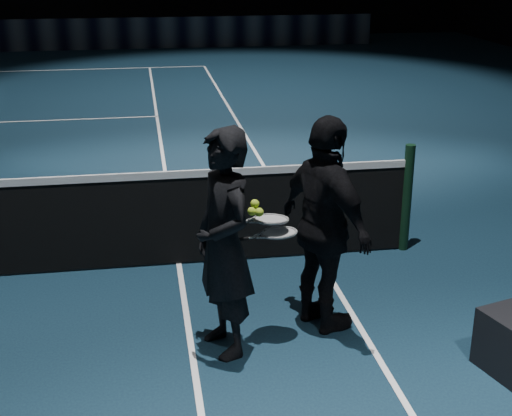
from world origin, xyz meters
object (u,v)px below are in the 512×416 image
(player_b, at_px, (325,226))
(racket_lower, at_px, (279,233))
(racket_upper, at_px, (271,219))
(player_a, at_px, (224,244))
(tennis_balls, at_px, (255,209))

(player_b, distance_m, racket_lower, 0.40)
(racket_upper, bearing_deg, player_b, -9.08)
(player_a, distance_m, tennis_balls, 0.34)
(player_a, xyz_separation_m, racket_upper, (0.38, 0.14, 0.12))
(racket_upper, distance_m, tennis_balls, 0.19)
(racket_lower, xyz_separation_m, tennis_balls, (-0.19, -0.05, 0.22))
(racket_upper, bearing_deg, player_a, -178.29)
(tennis_balls, bearing_deg, player_a, -163.82)
(racket_lower, distance_m, racket_upper, 0.12)
(player_a, distance_m, player_b, 0.85)
(racket_lower, relative_size, racket_upper, 1.00)
(player_b, bearing_deg, racket_lower, 82.05)
(racket_lower, height_order, tennis_balls, tennis_balls)
(tennis_balls, bearing_deg, racket_lower, 13.59)
(player_b, bearing_deg, racket_upper, 76.97)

